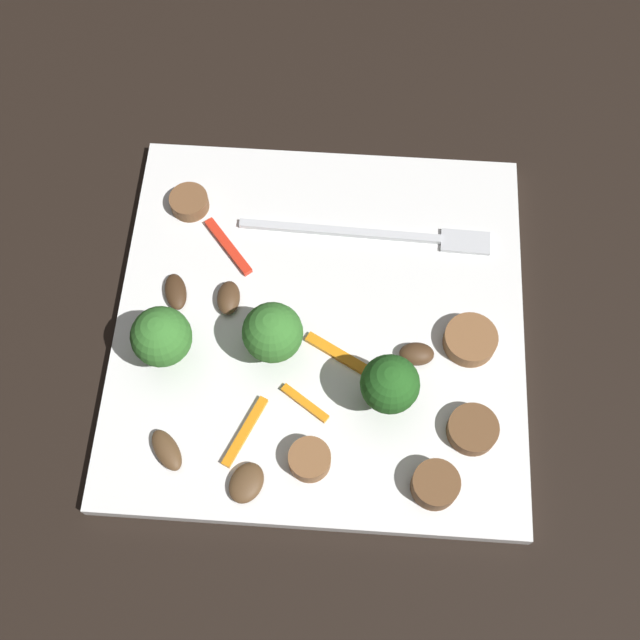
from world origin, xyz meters
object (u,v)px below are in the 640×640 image
(plate, at_px, (320,323))
(mushroom_4, at_px, (229,298))
(broccoli_floret_0, at_px, (390,385))
(sausage_slice_4, at_px, (435,485))
(mushroom_2, at_px, (417,354))
(mushroom_0, at_px, (167,450))
(pepper_strip_0, at_px, (305,403))
(mushroom_1, at_px, (176,292))
(broccoli_floret_1, at_px, (162,337))
(sausage_slice_2, at_px, (189,202))
(sausage_slice_1, at_px, (473,429))
(mushroom_3, at_px, (246,483))
(sausage_slice_3, at_px, (304,459))
(fork, at_px, (384,235))
(pepper_strip_2, at_px, (340,355))
(pepper_strip_3, at_px, (228,246))
(broccoli_floret_2, at_px, (273,333))
(sausage_slice_0, at_px, (470,340))
(pepper_strip_1, at_px, (245,432))

(plate, distance_m, mushroom_4, 0.07)
(broccoli_floret_0, height_order, sausage_slice_4, broccoli_floret_0)
(sausage_slice_4, height_order, mushroom_2, sausage_slice_4)
(mushroom_0, bearing_deg, mushroom_4, 76.03)
(pepper_strip_0, bearing_deg, mushroom_1, 142.17)
(broccoli_floret_1, bearing_deg, mushroom_0, -83.16)
(plate, relative_size, sausage_slice_2, 9.97)
(sausage_slice_1, height_order, sausage_slice_4, sausage_slice_4)
(mushroom_3, bearing_deg, sausage_slice_3, 25.40)
(pepper_strip_0, bearing_deg, fork, 70.04)
(sausage_slice_2, xyz_separation_m, mushroom_1, (0.00, -0.07, -0.00))
(sausage_slice_4, xyz_separation_m, mushroom_4, (-0.14, 0.12, -0.00))
(plate, distance_m, pepper_strip_2, 0.03)
(fork, relative_size, broccoli_floret_1, 3.40)
(fork, bearing_deg, sausage_slice_1, -65.12)
(sausage_slice_1, height_order, pepper_strip_3, sausage_slice_1)
(mushroom_4, height_order, pepper_strip_2, mushroom_4)
(plate, relative_size, fork, 1.54)
(broccoli_floret_2, height_order, mushroom_0, broccoli_floret_2)
(broccoli_floret_2, bearing_deg, sausage_slice_0, 6.25)
(sausage_slice_2, bearing_deg, mushroom_0, -86.81)
(pepper_strip_2, distance_m, pepper_strip_3, 0.11)
(sausage_slice_4, xyz_separation_m, pepper_strip_0, (-0.08, 0.05, -0.01))
(sausage_slice_1, height_order, mushroom_1, sausage_slice_1)
(sausage_slice_2, relative_size, pepper_strip_2, 0.55)
(mushroom_3, xyz_separation_m, pepper_strip_1, (-0.00, 0.03, -0.00))
(fork, bearing_deg, broccoli_floret_0, -85.93)
(broccoli_floret_1, distance_m, mushroom_2, 0.17)
(mushroom_0, bearing_deg, broccoli_floret_1, 96.84)
(plate, xyz_separation_m, broccoli_floret_0, (0.05, -0.06, 0.04))
(sausage_slice_3, height_order, mushroom_0, sausage_slice_3)
(mushroom_2, bearing_deg, pepper_strip_2, -176.98)
(fork, xyz_separation_m, sausage_slice_0, (0.06, -0.08, 0.00))
(mushroom_4, bearing_deg, mushroom_2, -14.32)
(plate, relative_size, pepper_strip_1, 5.54)
(plate, relative_size, pepper_strip_2, 5.47)
(sausage_slice_1, xyz_separation_m, sausage_slice_4, (-0.02, -0.04, 0.00))
(broccoli_floret_0, distance_m, sausage_slice_0, 0.08)
(plate, xyz_separation_m, sausage_slice_2, (-0.10, 0.08, 0.01))
(mushroom_4, height_order, pepper_strip_0, mushroom_4)
(mushroom_0, bearing_deg, sausage_slice_2, 93.19)
(plate, relative_size, mushroom_1, 9.90)
(mushroom_3, height_order, pepper_strip_3, mushroom_3)
(plate, xyz_separation_m, mushroom_1, (-0.10, 0.01, 0.01))
(sausage_slice_4, distance_m, pepper_strip_1, 0.12)
(plate, height_order, pepper_strip_1, pepper_strip_1)
(mushroom_3, bearing_deg, mushroom_0, 161.71)
(pepper_strip_1, bearing_deg, broccoli_floret_0, 16.42)
(broccoli_floret_2, bearing_deg, broccoli_floret_1, -173.24)
(sausage_slice_4, distance_m, mushroom_0, 0.17)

